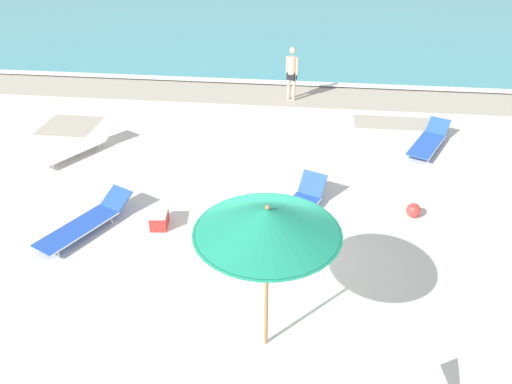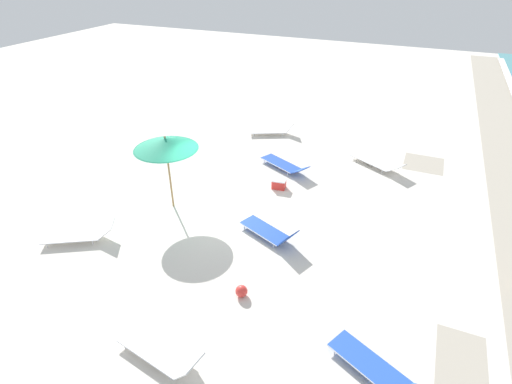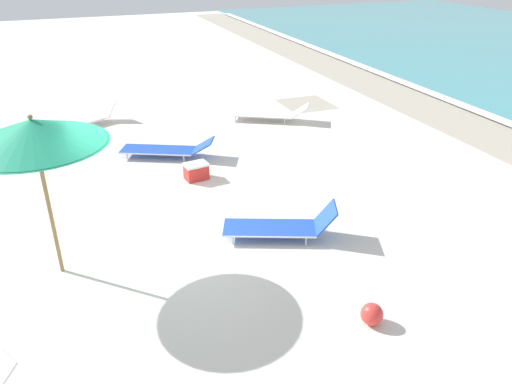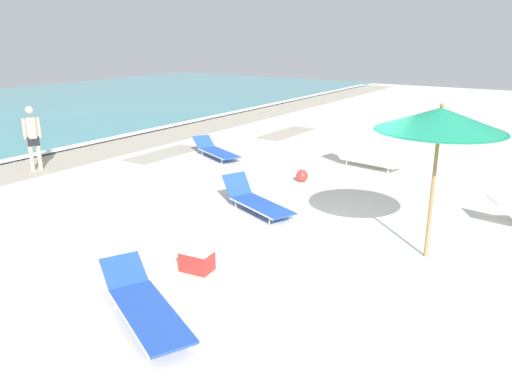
% 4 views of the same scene
% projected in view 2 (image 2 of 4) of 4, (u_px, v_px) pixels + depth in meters
% --- Properties ---
extents(ground_plane, '(60.00, 60.00, 0.16)m').
position_uv_depth(ground_plane, '(224.00, 213.00, 13.37)').
color(ground_plane, silver).
extents(beach_umbrella, '(2.03, 2.03, 2.58)m').
position_uv_depth(beach_umbrella, '(166.00, 144.00, 12.41)').
color(beach_umbrella, '#9E7547').
rests_on(beach_umbrella, ground_plane).
extents(sun_lounger_under_umbrella, '(1.57, 2.12, 0.53)m').
position_uv_depth(sun_lounger_under_umbrella, '(79.00, 235.00, 11.91)').
color(sun_lounger_under_umbrella, white).
rests_on(sun_lounger_under_umbrella, ground_plane).
extents(sun_lounger_beside_umbrella, '(1.48, 2.21, 0.49)m').
position_uv_depth(sun_lounger_beside_umbrella, '(378.00, 370.00, 8.09)').
color(sun_lounger_beside_umbrella, blue).
rests_on(sun_lounger_beside_umbrella, ground_plane).
extents(sun_lounger_near_water_left, '(0.94, 2.12, 0.62)m').
position_uv_depth(sun_lounger_near_water_left, '(162.00, 353.00, 8.42)').
color(sun_lounger_near_water_left, white).
rests_on(sun_lounger_near_water_left, ground_plane).
extents(sun_lounger_near_water_right, '(1.53, 2.27, 0.48)m').
position_uv_depth(sun_lounger_near_water_right, '(284.00, 165.00, 15.79)').
color(sun_lounger_near_water_right, blue).
rests_on(sun_lounger_near_water_right, ground_plane).
extents(sun_lounger_mid_beach_solo, '(1.65, 2.28, 0.51)m').
position_uv_depth(sun_lounger_mid_beach_solo, '(377.00, 162.00, 15.94)').
color(sun_lounger_mid_beach_solo, white).
rests_on(sun_lounger_mid_beach_solo, ground_plane).
extents(sun_lounger_mid_beach_pair_a, '(1.31, 2.03, 0.63)m').
position_uv_depth(sun_lounger_mid_beach_pair_a, '(269.00, 232.00, 12.01)').
color(sun_lounger_mid_beach_pair_a, blue).
rests_on(sun_lounger_mid_beach_pair_a, ground_plane).
extents(sun_lounger_mid_beach_pair_b, '(1.43, 2.10, 0.63)m').
position_uv_depth(sun_lounger_mid_beach_pair_b, '(272.00, 130.00, 18.76)').
color(sun_lounger_mid_beach_pair_b, white).
rests_on(sun_lounger_mid_beach_pair_b, ground_plane).
extents(beach_ball, '(0.31, 0.31, 0.31)m').
position_uv_depth(beach_ball, '(241.00, 291.00, 10.02)').
color(beach_ball, red).
rests_on(beach_ball, ground_plane).
extents(cooler_box, '(0.41, 0.54, 0.37)m').
position_uv_depth(cooler_box, '(279.00, 184.00, 14.54)').
color(cooler_box, red).
rests_on(cooler_box, ground_plane).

